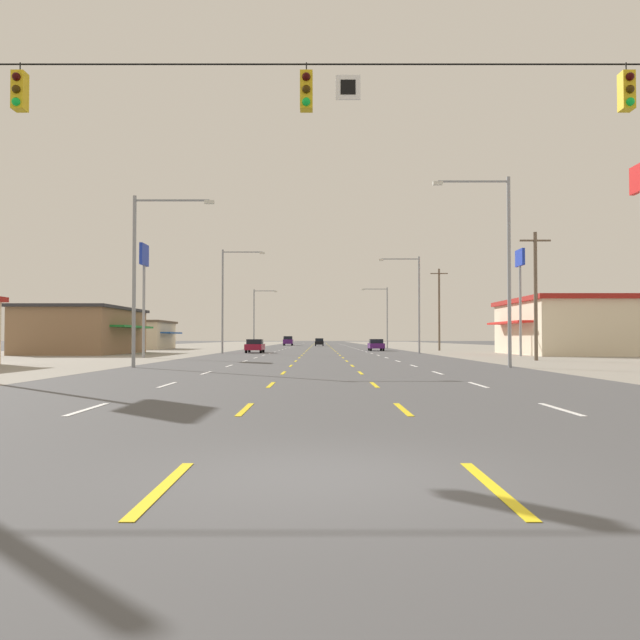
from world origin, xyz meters
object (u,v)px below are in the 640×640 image
(suv_far_left_midfar, at_px, (289,341))
(streetlight_left_row_2, at_px, (257,314))
(streetlight_right_row_0, at_px, (502,257))
(streetlight_right_row_1, at_px, (416,297))
(pole_sign_right_row_1, at_px, (521,276))
(pole_sign_left_row_1, at_px, (145,272))
(streetlight_right_row_2, at_px, (385,313))
(streetlight_left_row_1, at_px, (227,293))
(sedan_far_left_nearest, at_px, (256,346))
(streetlight_left_row_0, at_px, (144,267))
(sedan_far_right_near, at_px, (377,345))
(hatchback_center_turn_mid, at_px, (320,342))

(suv_far_left_midfar, height_order, streetlight_left_row_2, streetlight_left_row_2)
(streetlight_right_row_0, relative_size, streetlight_right_row_1, 1.03)
(streetlight_right_row_1, height_order, streetlight_left_row_2, streetlight_right_row_1)
(pole_sign_right_row_1, bearing_deg, pole_sign_left_row_1, -171.49)
(streetlight_right_row_1, xyz_separation_m, streetlight_right_row_2, (0.02, 31.77, -0.40))
(streetlight_right_row_1, distance_m, streetlight_left_row_2, 37.29)
(streetlight_left_row_2, bearing_deg, pole_sign_right_row_1, -57.07)
(streetlight_left_row_1, relative_size, streetlight_left_row_2, 1.19)
(sedan_far_left_nearest, relative_size, streetlight_right_row_1, 0.45)
(streetlight_right_row_0, bearing_deg, streetlight_right_row_1, 90.05)
(pole_sign_left_row_1, distance_m, streetlight_left_row_0, 17.48)
(sedan_far_right_near, xyz_separation_m, streetlight_left_row_2, (-16.67, 17.87, 4.46))
(streetlight_right_row_0, distance_m, streetlight_right_row_2, 63.55)
(streetlight_left_row_1, xyz_separation_m, streetlight_right_row_1, (19.44, 0.00, -0.39))
(streetlight_left_row_1, height_order, streetlight_right_row_2, streetlight_left_row_1)
(pole_sign_right_row_1, xyz_separation_m, streetlight_right_row_0, (-7.68, -21.55, -1.05))
(streetlight_left_row_0, xyz_separation_m, streetlight_right_row_0, (19.42, -0.00, 0.51))
(pole_sign_left_row_1, bearing_deg, streetlight_left_row_2, 84.60)
(streetlight_left_row_0, relative_size, streetlight_left_row_2, 1.03)
(streetlight_left_row_0, height_order, streetlight_right_row_1, streetlight_right_row_1)
(hatchback_center_turn_mid, height_order, streetlight_left_row_2, streetlight_left_row_2)
(streetlight_right_row_0, distance_m, streetlight_right_row_1, 31.77)
(sedan_far_right_near, height_order, hatchback_center_turn_mid, hatchback_center_turn_mid)
(streetlight_right_row_1, bearing_deg, streetlight_left_row_2, 121.54)
(sedan_far_left_nearest, distance_m, streetlight_left_row_1, 6.65)
(pole_sign_left_row_1, bearing_deg, streetlight_left_row_0, -74.93)
(sedan_far_left_nearest, height_order, streetlight_left_row_0, streetlight_left_row_0)
(pole_sign_left_row_1, height_order, streetlight_left_row_2, pole_sign_left_row_1)
(streetlight_left_row_0, height_order, streetlight_right_row_0, streetlight_right_row_0)
(streetlight_right_row_0, bearing_deg, suv_far_left_midfar, 99.22)
(streetlight_left_row_2, bearing_deg, streetlight_left_row_1, -89.89)
(pole_sign_left_row_1, xyz_separation_m, streetlight_right_row_1, (23.92, 14.96, -1.09))
(pole_sign_right_row_1, bearing_deg, streetlight_left_row_0, -141.51)
(streetlight_left_row_2, bearing_deg, sedan_far_right_near, -46.98)
(suv_far_left_midfar, xyz_separation_m, pole_sign_right_row_1, (24.25, -80.54, 5.98))
(pole_sign_right_row_1, distance_m, streetlight_right_row_0, 22.90)
(sedan_far_left_nearest, bearing_deg, streetlight_right_row_0, -64.03)
(sedan_far_right_near, height_order, streetlight_right_row_1, streetlight_right_row_1)
(sedan_far_left_nearest, distance_m, hatchback_center_turn_mid, 59.71)
(suv_far_left_midfar, xyz_separation_m, streetlight_left_row_1, (-2.89, -70.31, 5.17))
(sedan_far_right_near, distance_m, streetlight_right_row_2, 18.68)
(sedan_far_right_near, bearing_deg, streetlight_right_row_2, 80.94)
(sedan_far_right_near, distance_m, streetlight_right_row_0, 46.06)
(pole_sign_right_row_1, height_order, streetlight_right_row_2, pole_sign_right_row_1)
(sedan_far_right_near, distance_m, streetlight_left_row_1, 22.33)
(streetlight_left_row_1, distance_m, streetlight_right_row_1, 19.44)
(suv_far_left_midfar, height_order, pole_sign_right_row_1, pole_sign_right_row_1)
(streetlight_left_row_2, xyz_separation_m, streetlight_right_row_2, (19.52, 0.00, 0.19))
(streetlight_left_row_1, height_order, streetlight_right_row_1, streetlight_left_row_1)
(suv_far_left_midfar, bearing_deg, sedan_far_right_near, -76.33)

